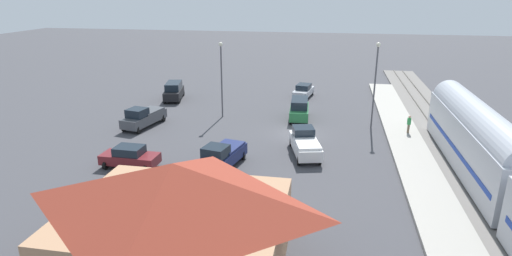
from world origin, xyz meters
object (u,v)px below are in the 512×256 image
(pickup_white, at_px, (305,143))
(sedan_maroon, at_px, (130,157))
(suv_black, at_px, (174,91))
(sedan_silver, at_px, (304,91))
(suv_green, at_px, (299,109))
(light_pole_lot_center, at_px, (221,71))
(pedestrian_on_platform, at_px, (409,123))
(light_pole_near_platform, at_px, (376,76))
(station_building, at_px, (176,216))
(pickup_charcoal, at_px, (143,117))
(pickup_navy, at_px, (221,156))

(pickup_white, xyz_separation_m, sedan_maroon, (13.33, 5.21, -0.15))
(suv_black, height_order, sedan_silver, suv_black)
(suv_green, bearing_deg, light_pole_lot_center, 4.99)
(pedestrian_on_platform, height_order, suv_green, suv_green)
(suv_green, distance_m, light_pole_near_platform, 8.71)
(pickup_white, xyz_separation_m, sedan_silver, (1.60, -19.77, -0.15))
(pickup_white, xyz_separation_m, suv_green, (1.34, -10.12, 0.12))
(station_building, bearing_deg, pickup_white, -107.15)
(pickup_white, bearing_deg, pickup_charcoal, -15.41)
(pickup_white, relative_size, suv_green, 1.14)
(pedestrian_on_platform, xyz_separation_m, light_pole_near_platform, (3.28, -1.81, 4.04))
(pickup_white, distance_m, light_pole_lot_center, 14.10)
(pickup_white, height_order, sedan_silver, pickup_white)
(pedestrian_on_platform, relative_size, pickup_charcoal, 0.30)
(station_building, distance_m, suv_green, 26.95)
(light_pole_lot_center, bearing_deg, suv_black, -37.83)
(pedestrian_on_platform, distance_m, light_pole_near_platform, 5.52)
(pickup_navy, distance_m, suv_black, 22.79)
(pickup_navy, distance_m, sedan_maroon, 7.22)
(pickup_charcoal, bearing_deg, pickup_white, 164.59)
(light_pole_near_platform, bearing_deg, pedestrian_on_platform, 151.08)
(pickup_navy, xyz_separation_m, light_pole_lot_center, (3.50, -13.47, 4.06))
(light_pole_near_platform, relative_size, light_pole_lot_center, 1.05)
(sedan_silver, bearing_deg, light_pole_near_platform, 124.04)
(pickup_navy, xyz_separation_m, suv_black, (11.49, -19.68, 0.12))
(light_pole_near_platform, bearing_deg, light_pole_lot_center, -3.73)
(pickup_white, relative_size, suv_black, 1.10)
(pedestrian_on_platform, bearing_deg, sedan_maroon, 27.36)
(pedestrian_on_platform, xyz_separation_m, sedan_maroon, (22.72, 11.76, -0.40))
(station_building, distance_m, sedan_silver, 36.50)
(pickup_charcoal, height_order, sedan_maroon, pickup_charcoal)
(station_building, xyz_separation_m, pedestrian_on_platform, (-14.48, -23.05, -1.70))
(station_building, distance_m, light_pole_near_platform, 27.37)
(pedestrian_on_platform, height_order, suv_black, suv_black)
(pickup_white, height_order, sedan_maroon, pickup_white)
(station_building, distance_m, sedan_maroon, 14.14)
(suv_black, distance_m, light_pole_near_platform, 25.22)
(pedestrian_on_platform, xyz_separation_m, suv_black, (27.08, -9.05, -0.13))
(suv_black, distance_m, sedan_silver, 16.63)
(pickup_white, xyz_separation_m, light_pole_lot_center, (9.70, -9.39, 4.06))
(pickup_white, distance_m, suv_green, 10.21)
(station_building, relative_size, pedestrian_on_platform, 6.50)
(pickup_charcoal, height_order, light_pole_near_platform, light_pole_near_platform)
(suv_green, bearing_deg, pickup_navy, 71.11)
(station_building, height_order, sedan_maroon, station_building)
(pickup_navy, relative_size, sedan_silver, 1.20)
(sedan_silver, xyz_separation_m, light_pole_lot_center, (8.10, 10.38, 4.21))
(station_building, relative_size, pickup_white, 1.95)
(pickup_white, distance_m, sedan_maroon, 14.32)
(station_building, relative_size, suv_black, 2.14)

